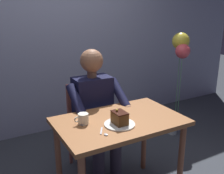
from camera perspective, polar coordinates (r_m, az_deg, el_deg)
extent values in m
cube|color=#9299B6|center=(3.48, -12.97, 14.64)|extent=(6.40, 0.12, 3.00)
cube|color=#975E34|center=(2.12, 1.70, -7.57)|extent=(1.02, 0.65, 0.04)
cylinder|color=#91563B|center=(2.36, 14.86, -15.57)|extent=(0.05, 0.05, 0.74)
cylinder|color=#91563B|center=(2.71, 7.07, -10.64)|extent=(0.05, 0.05, 0.74)
cylinder|color=#91563B|center=(2.35, -11.68, -15.49)|extent=(0.05, 0.05, 0.74)
cube|color=#A15349|center=(2.69, -4.32, -9.63)|extent=(0.42, 0.42, 0.04)
cube|color=#A15349|center=(2.76, -6.11, -3.49)|extent=(0.38, 0.04, 0.45)
cylinder|color=#A15349|center=(2.73, 0.97, -14.20)|extent=(0.04, 0.04, 0.41)
cylinder|color=#A15349|center=(2.59, -6.22, -16.13)|extent=(0.04, 0.04, 0.41)
cylinder|color=#A15349|center=(3.00, -2.54, -11.08)|extent=(0.04, 0.04, 0.41)
cylinder|color=#A15349|center=(2.88, -9.11, -12.60)|extent=(0.04, 0.04, 0.41)
cube|color=#141535|center=(2.56, -4.28, -3.85)|extent=(0.36, 0.22, 0.55)
sphere|color=#976547|center=(2.44, -4.50, 5.78)|extent=(0.22, 0.22, 0.22)
cylinder|color=#976547|center=(2.47, -4.44, 2.84)|extent=(0.09, 0.09, 0.06)
cylinder|color=#141535|center=(2.50, 1.61, -1.36)|extent=(0.08, 0.33, 0.26)
sphere|color=#976547|center=(2.41, 3.54, -4.92)|extent=(0.09, 0.09, 0.09)
cylinder|color=#141535|center=(2.31, -7.82, -3.02)|extent=(0.08, 0.33, 0.26)
sphere|color=#976547|center=(2.22, -6.16, -6.97)|extent=(0.09, 0.09, 0.09)
cylinder|color=#352F40|center=(2.62, -1.19, -10.43)|extent=(0.13, 0.38, 0.14)
cylinder|color=#352F40|center=(2.55, -4.83, -11.30)|extent=(0.13, 0.38, 0.14)
cylinder|color=#352F40|center=(2.59, 0.79, -16.29)|extent=(0.11, 0.11, 0.39)
cylinder|color=#352F40|center=(2.52, -2.92, -17.37)|extent=(0.11, 0.11, 0.39)
cylinder|color=white|center=(2.02, 1.67, -8.16)|extent=(0.24, 0.24, 0.01)
cube|color=brown|center=(2.00, 1.68, -6.87)|extent=(0.09, 0.13, 0.09)
cube|color=black|center=(1.98, 1.70, -5.58)|extent=(0.09, 0.13, 0.01)
sphere|color=gold|center=(1.99, 1.08, -5.10)|extent=(0.02, 0.02, 0.02)
cylinder|color=white|center=(2.03, -6.32, -6.94)|extent=(0.08, 0.08, 0.08)
torus|color=white|center=(2.02, -7.72, -7.10)|extent=(0.05, 0.01, 0.05)
cylinder|color=black|center=(2.02, -6.35, -5.99)|extent=(0.07, 0.07, 0.01)
cube|color=silver|center=(1.93, -2.34, -9.58)|extent=(0.07, 0.10, 0.01)
ellipsoid|color=silver|center=(1.87, -1.35, -10.37)|extent=(0.03, 0.04, 0.01)
cylinder|color=#B2C1C6|center=(3.60, 13.16, -8.29)|extent=(0.12, 0.12, 0.22)
sphere|color=#E24853|center=(3.29, 15.25, 7.61)|extent=(0.18, 0.18, 0.18)
cylinder|color=#4C9956|center=(3.40, 14.61, -0.59)|extent=(0.01, 0.01, 0.80)
sphere|color=gold|center=(3.36, 14.86, 9.70)|extent=(0.21, 0.21, 0.21)
cylinder|color=#4C9956|center=(3.47, 14.17, 0.57)|extent=(0.01, 0.01, 0.90)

